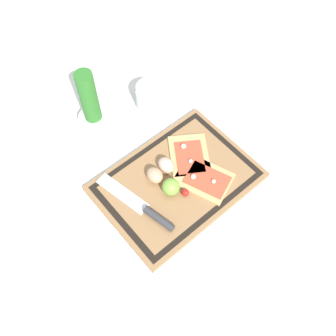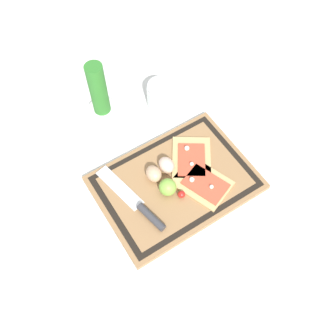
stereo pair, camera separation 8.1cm
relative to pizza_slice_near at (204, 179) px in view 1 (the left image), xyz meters
name	(u,v)px [view 1 (the left image)]	position (x,y,z in m)	size (l,w,h in m)	color
ground_plane	(177,183)	(-0.06, 0.05, -0.03)	(6.00, 6.00, 0.00)	silver
cutting_board	(177,182)	(-0.06, 0.05, -0.02)	(0.46, 0.33, 0.02)	#997047
pizza_slice_near	(204,179)	(0.00, 0.00, 0.00)	(0.17, 0.19, 0.02)	tan
pizza_slice_far	(189,155)	(0.02, 0.09, 0.00)	(0.18, 0.19, 0.02)	tan
knife	(147,211)	(-0.20, 0.03, 0.00)	(0.09, 0.28, 0.02)	silver
egg_brown	(155,175)	(-0.11, 0.10, 0.02)	(0.04, 0.06, 0.04)	tan
egg_pink	(166,165)	(-0.06, 0.10, 0.02)	(0.04, 0.06, 0.04)	beige
lime	(171,187)	(-0.10, 0.04, 0.02)	(0.05, 0.05, 0.05)	#7FB742
cherry_tomato_red	(185,192)	(-0.08, 0.00, 0.01)	(0.02, 0.02, 0.02)	red
herb_pot	(92,112)	(-0.13, 0.38, 0.06)	(0.10, 0.10, 0.25)	white
sauce_jar	(150,98)	(0.07, 0.34, 0.02)	(0.10, 0.10, 0.09)	silver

